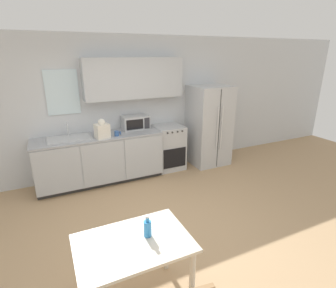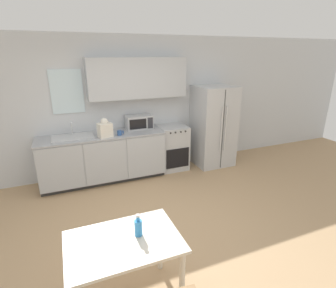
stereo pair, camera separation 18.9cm
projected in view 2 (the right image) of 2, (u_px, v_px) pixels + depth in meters
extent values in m
plane|color=tan|center=(157.00, 229.00, 3.70)|extent=(12.00, 12.00, 0.00)
cube|color=silver|center=(118.00, 107.00, 5.19)|extent=(12.00, 0.06, 2.70)
cube|color=silver|center=(67.00, 92.00, 4.71)|extent=(0.56, 0.04, 0.78)
cube|color=#B2B7BC|center=(138.00, 78.00, 4.97)|extent=(1.90, 0.32, 0.75)
cube|color=#333333|center=(105.00, 177.00, 5.18)|extent=(2.29, 0.59, 0.08)
cube|color=#B2B7BC|center=(103.00, 156.00, 5.01)|extent=(2.29, 0.65, 0.81)
cube|color=#B2B7BC|center=(61.00, 169.00, 4.45)|extent=(0.74, 0.01, 0.79)
cube|color=#B2B7BC|center=(106.00, 163.00, 4.72)|extent=(0.74, 0.01, 0.79)
cube|color=#B2B7BC|center=(147.00, 157.00, 4.99)|extent=(0.74, 0.01, 0.79)
cube|color=#9EA0A5|center=(102.00, 135.00, 4.87)|extent=(2.32, 0.68, 0.03)
cube|color=#B7BABC|center=(172.00, 147.00, 5.56)|extent=(0.58, 0.58, 0.93)
cube|color=black|center=(178.00, 158.00, 5.35)|extent=(0.50, 0.01, 0.41)
cylinder|color=#262626|center=(171.00, 133.00, 5.11)|extent=(0.03, 0.02, 0.03)
cylinder|color=#262626|center=(175.00, 133.00, 5.14)|extent=(0.03, 0.02, 0.03)
cylinder|color=#262626|center=(181.00, 132.00, 5.18)|extent=(0.03, 0.02, 0.03)
cylinder|color=#262626|center=(186.00, 131.00, 5.22)|extent=(0.03, 0.02, 0.03)
cube|color=silver|center=(213.00, 126.00, 5.69)|extent=(0.80, 0.76, 1.71)
cube|color=#3F3F3F|center=(223.00, 131.00, 5.36)|extent=(0.01, 0.01, 1.65)
cylinder|color=silver|center=(222.00, 130.00, 5.31)|extent=(0.02, 0.02, 0.94)
cylinder|color=silver|center=(226.00, 129.00, 5.34)|extent=(0.02, 0.02, 0.94)
cube|color=#B7BABC|center=(73.00, 137.00, 4.69)|extent=(0.73, 0.45, 0.02)
cylinder|color=silver|center=(72.00, 128.00, 4.81)|extent=(0.02, 0.02, 0.24)
cylinder|color=silver|center=(71.00, 123.00, 4.71)|extent=(0.02, 0.14, 0.02)
cube|color=#B7BABC|center=(139.00, 122.00, 5.22)|extent=(0.52, 0.31, 0.27)
cube|color=black|center=(138.00, 124.00, 5.06)|extent=(0.33, 0.01, 0.19)
cube|color=#2D2D33|center=(150.00, 123.00, 5.15)|extent=(0.10, 0.01, 0.21)
cylinder|color=#335999|center=(119.00, 133.00, 4.82)|extent=(0.09, 0.09, 0.09)
torus|color=#335999|center=(123.00, 132.00, 4.84)|extent=(0.02, 0.07, 0.07)
cube|color=silver|center=(105.00, 130.00, 4.68)|extent=(0.27, 0.24, 0.26)
sphere|color=silver|center=(104.00, 122.00, 4.63)|extent=(0.15, 0.15, 0.13)
cube|color=beige|center=(124.00, 242.00, 2.38)|extent=(1.03, 0.70, 0.03)
cylinder|color=beige|center=(182.00, 282.00, 2.41)|extent=(0.06, 0.06, 0.71)
cylinder|color=beige|center=(74.00, 266.00, 2.60)|extent=(0.06, 0.06, 0.71)
cylinder|color=beige|center=(160.00, 242.00, 2.92)|extent=(0.06, 0.06, 0.71)
cylinder|color=#338CD8|center=(138.00, 228.00, 2.43)|extent=(0.07, 0.07, 0.16)
cylinder|color=#338CD8|center=(138.00, 219.00, 2.39)|extent=(0.03, 0.03, 0.05)
cylinder|color=white|center=(138.00, 216.00, 2.38)|extent=(0.04, 0.04, 0.02)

